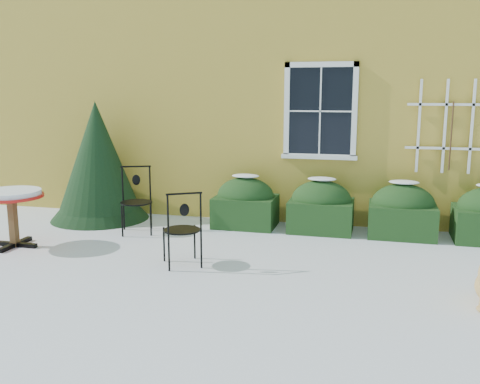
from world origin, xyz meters
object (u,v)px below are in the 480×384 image
(evergreen_shrub, at_px, (98,172))
(patio_chair_near, at_px, (182,228))
(patio_chair_far, at_px, (136,200))
(bistro_table, at_px, (11,200))

(evergreen_shrub, bearing_deg, patio_chair_near, -41.80)
(patio_chair_near, relative_size, patio_chair_far, 0.95)
(bistro_table, bearing_deg, evergreen_shrub, 79.55)
(evergreen_shrub, xyz_separation_m, patio_chair_far, (1.07, -0.70, -0.32))
(evergreen_shrub, relative_size, patio_chair_near, 2.08)
(bistro_table, relative_size, patio_chair_far, 0.85)
(bistro_table, xyz_separation_m, patio_chair_far, (1.43, 1.25, -0.17))
(patio_chair_far, bearing_deg, evergreen_shrub, 123.65)
(evergreen_shrub, xyz_separation_m, patio_chair_near, (2.42, -2.16, -0.35))
(bistro_table, xyz_separation_m, patio_chair_near, (2.78, -0.22, -0.20))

